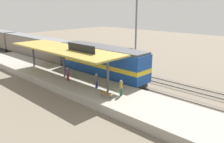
{
  "coord_description": "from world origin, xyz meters",
  "views": [
    {
      "loc": [
        -21.44,
        -24.49,
        9.85
      ],
      "look_at": [
        -1.38,
        -5.58,
        2.0
      ],
      "focal_mm": 36.75,
      "sensor_mm": 36.0,
      "label": 1
    }
  ],
  "objects_px": {
    "person_walking": "(96,80)",
    "person_boarding": "(68,73)",
    "passenger_carriage_front": "(36,48)",
    "freight_car": "(100,55)",
    "platform_bench": "(106,93)",
    "person_waiting": "(121,87)",
    "locomotive": "(102,62)",
    "light_mast": "(136,16)"
  },
  "relations": [
    {
      "from": "light_mast",
      "to": "person_boarding",
      "type": "height_order",
      "value": "light_mast"
    },
    {
      "from": "platform_bench",
      "to": "locomotive",
      "type": "height_order",
      "value": "locomotive"
    },
    {
      "from": "platform_bench",
      "to": "person_waiting",
      "type": "height_order",
      "value": "person_waiting"
    },
    {
      "from": "person_walking",
      "to": "person_boarding",
      "type": "height_order",
      "value": "same"
    },
    {
      "from": "light_mast",
      "to": "person_walking",
      "type": "distance_m",
      "value": 14.78
    },
    {
      "from": "platform_bench",
      "to": "locomotive",
      "type": "relative_size",
      "value": 0.12
    },
    {
      "from": "person_waiting",
      "to": "person_walking",
      "type": "distance_m",
      "value": 3.54
    },
    {
      "from": "locomotive",
      "to": "freight_car",
      "type": "height_order",
      "value": "locomotive"
    },
    {
      "from": "person_walking",
      "to": "light_mast",
      "type": "bearing_deg",
      "value": 18.59
    },
    {
      "from": "locomotive",
      "to": "freight_car",
      "type": "xyz_separation_m",
      "value": [
        4.6,
        5.11,
        -0.44
      ]
    },
    {
      "from": "freight_car",
      "to": "person_walking",
      "type": "bearing_deg",
      "value": -135.85
    },
    {
      "from": "locomotive",
      "to": "person_waiting",
      "type": "height_order",
      "value": "locomotive"
    },
    {
      "from": "passenger_carriage_front",
      "to": "person_walking",
      "type": "xyz_separation_m",
      "value": [
        -4.77,
        -21.99,
        -0.46
      ]
    },
    {
      "from": "platform_bench",
      "to": "light_mast",
      "type": "height_order",
      "value": "light_mast"
    },
    {
      "from": "person_waiting",
      "to": "person_boarding",
      "type": "relative_size",
      "value": 1.0
    },
    {
      "from": "platform_bench",
      "to": "person_walking",
      "type": "height_order",
      "value": "person_walking"
    },
    {
      "from": "person_waiting",
      "to": "person_boarding",
      "type": "height_order",
      "value": "same"
    },
    {
      "from": "platform_bench",
      "to": "person_walking",
      "type": "distance_m",
      "value": 3.06
    },
    {
      "from": "person_boarding",
      "to": "freight_car",
      "type": "bearing_deg",
      "value": 24.05
    },
    {
      "from": "locomotive",
      "to": "light_mast",
      "type": "height_order",
      "value": "light_mast"
    },
    {
      "from": "platform_bench",
      "to": "passenger_carriage_front",
      "type": "xyz_separation_m",
      "value": [
        6.0,
        24.74,
        0.97
      ]
    },
    {
      "from": "locomotive",
      "to": "passenger_carriage_front",
      "type": "bearing_deg",
      "value": 90.0
    },
    {
      "from": "light_mast",
      "to": "person_boarding",
      "type": "relative_size",
      "value": 6.84
    },
    {
      "from": "passenger_carriage_front",
      "to": "light_mast",
      "type": "xyz_separation_m",
      "value": [
        7.8,
        -17.76,
        6.08
      ]
    },
    {
      "from": "freight_car",
      "to": "person_waiting",
      "type": "xyz_separation_m",
      "value": [
        -9.2,
        -12.63,
        -0.12
      ]
    },
    {
      "from": "locomotive",
      "to": "person_boarding",
      "type": "xyz_separation_m",
      "value": [
        -5.33,
        0.68,
        -0.56
      ]
    },
    {
      "from": "light_mast",
      "to": "locomotive",
      "type": "bearing_deg",
      "value": -178.24
    },
    {
      "from": "passenger_carriage_front",
      "to": "light_mast",
      "type": "relative_size",
      "value": 1.71
    },
    {
      "from": "platform_bench",
      "to": "light_mast",
      "type": "bearing_deg",
      "value": 26.82
    },
    {
      "from": "locomotive",
      "to": "person_waiting",
      "type": "xyz_separation_m",
      "value": [
        -4.6,
        -7.52,
        -0.56
      ]
    },
    {
      "from": "person_walking",
      "to": "person_boarding",
      "type": "distance_m",
      "value": 4.7
    },
    {
      "from": "freight_car",
      "to": "person_boarding",
      "type": "distance_m",
      "value": 10.87
    },
    {
      "from": "person_boarding",
      "to": "platform_bench",
      "type": "bearing_deg",
      "value": -95.17
    },
    {
      "from": "freight_car",
      "to": "locomotive",
      "type": "bearing_deg",
      "value": -132.02
    },
    {
      "from": "platform_bench",
      "to": "person_waiting",
      "type": "xyz_separation_m",
      "value": [
        1.4,
        -0.78,
        0.51
      ]
    },
    {
      "from": "light_mast",
      "to": "person_walking",
      "type": "bearing_deg",
      "value": -161.41
    },
    {
      "from": "passenger_carriage_front",
      "to": "freight_car",
      "type": "xyz_separation_m",
      "value": [
        4.6,
        -12.89,
        -0.34
      ]
    },
    {
      "from": "person_waiting",
      "to": "platform_bench",
      "type": "bearing_deg",
      "value": 150.78
    },
    {
      "from": "locomotive",
      "to": "passenger_carriage_front",
      "type": "height_order",
      "value": "locomotive"
    },
    {
      "from": "freight_car",
      "to": "person_walking",
      "type": "xyz_separation_m",
      "value": [
        -9.37,
        -9.09,
        -0.12
      ]
    },
    {
      "from": "platform_bench",
      "to": "person_walking",
      "type": "relative_size",
      "value": 0.99
    },
    {
      "from": "person_waiting",
      "to": "person_walking",
      "type": "bearing_deg",
      "value": 92.71
    }
  ]
}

